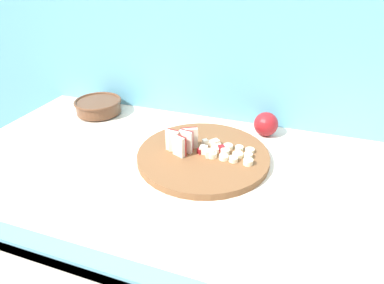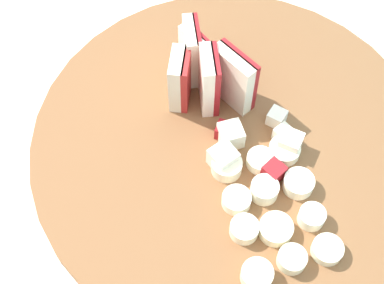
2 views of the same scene
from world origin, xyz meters
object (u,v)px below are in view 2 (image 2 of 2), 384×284
at_px(cutting_board, 230,145).
at_px(apple_dice_pile, 252,144).
at_px(banana_slice_rows, 271,207).
at_px(apple_wedge_fan, 205,70).

relative_size(cutting_board, apple_dice_pile, 4.08).
height_order(cutting_board, banana_slice_rows, banana_slice_rows).
xyz_separation_m(cutting_board, banana_slice_rows, (0.08, 0.01, 0.02)).
bearing_deg(apple_wedge_fan, banana_slice_rows, 9.26).
relative_size(apple_dice_pile, banana_slice_rows, 0.69).
distance_m(apple_dice_pile, banana_slice_rows, 0.06).
distance_m(apple_wedge_fan, apple_dice_pile, 0.08).
bearing_deg(cutting_board, banana_slice_rows, 9.56).
height_order(apple_dice_pile, banana_slice_rows, apple_dice_pile).
xyz_separation_m(cutting_board, apple_dice_pile, (0.01, 0.01, 0.02)).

